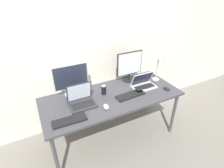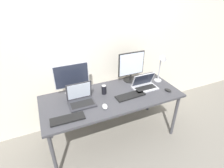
% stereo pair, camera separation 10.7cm
% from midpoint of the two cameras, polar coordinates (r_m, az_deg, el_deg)
% --- Properties ---
extents(ground_plane, '(16.00, 16.00, 0.00)m').
position_cam_midpoint_polar(ground_plane, '(2.82, -1.14, -16.45)').
color(ground_plane, gray).
extents(wall_back, '(7.00, 0.08, 2.60)m').
position_cam_midpoint_polar(wall_back, '(2.60, -7.25, 13.12)').
color(wall_back, silver).
rests_on(wall_back, ground).
extents(work_desk, '(1.85, 0.78, 0.74)m').
position_cam_midpoint_polar(work_desk, '(2.37, -1.30, -4.97)').
color(work_desk, '#424247').
rests_on(work_desk, ground).
extents(monitor_left, '(0.46, 0.21, 0.43)m').
position_cam_midpoint_polar(monitor_left, '(2.34, -14.49, 1.55)').
color(monitor_left, silver).
rests_on(monitor_left, work_desk).
extents(monitor_center, '(0.42, 0.22, 0.45)m').
position_cam_midpoint_polar(monitor_center, '(2.64, 4.57, 5.91)').
color(monitor_center, black).
rests_on(monitor_center, work_desk).
extents(laptop_silver, '(0.32, 0.25, 0.26)m').
position_cam_midpoint_polar(laptop_silver, '(2.20, -11.35, -5.07)').
color(laptop_silver, '#2D2D33').
rests_on(laptop_silver, work_desk).
extents(laptop_secondary, '(0.34, 0.21, 0.21)m').
position_cam_midpoint_polar(laptop_secondary, '(2.54, 8.98, 0.06)').
color(laptop_secondary, silver).
rests_on(laptop_secondary, work_desk).
extents(keyboard_main, '(0.38, 0.14, 0.02)m').
position_cam_midpoint_polar(keyboard_main, '(2.00, -15.23, -11.46)').
color(keyboard_main, black).
rests_on(keyboard_main, work_desk).
extents(keyboard_aux, '(0.41, 0.16, 0.02)m').
position_cam_midpoint_polar(keyboard_aux, '(2.34, 4.70, -3.62)').
color(keyboard_aux, black).
rests_on(keyboard_aux, work_desk).
extents(mouse_by_keyboard, '(0.08, 0.11, 0.03)m').
position_cam_midpoint_polar(mouse_by_keyboard, '(2.57, 16.28, -1.44)').
color(mouse_by_keyboard, black).
rests_on(mouse_by_keyboard, work_desk).
extents(mouse_by_laptop, '(0.08, 0.12, 0.04)m').
position_cam_midpoint_polar(mouse_by_laptop, '(2.12, -3.40, -7.42)').
color(mouse_by_laptop, silver).
rests_on(mouse_by_laptop, work_desk).
extents(soda_can_near_keyboard, '(0.07, 0.07, 0.13)m').
position_cam_midpoint_polar(soda_can_near_keyboard, '(2.35, -4.02, -1.95)').
color(soda_can_near_keyboard, black).
rests_on(soda_can_near_keyboard, work_desk).
extents(desk_lamp, '(0.11, 0.18, 0.46)m').
position_cam_midpoint_polar(desk_lamp, '(2.64, 14.34, 7.01)').
color(desk_lamp, '#B7B7BC').
rests_on(desk_lamp, work_desk).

